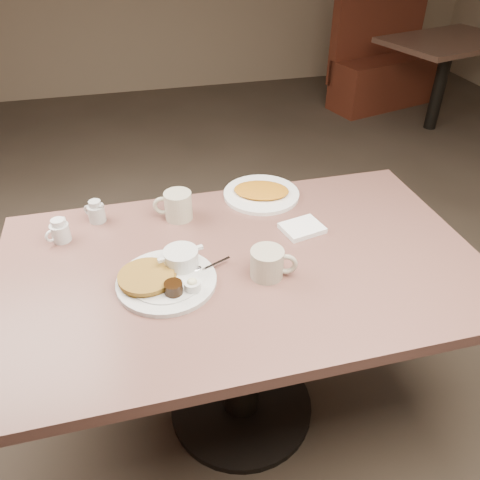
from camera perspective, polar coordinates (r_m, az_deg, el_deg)
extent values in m
cube|color=#4C3F33|center=(2.06, 0.14, -19.44)|extent=(7.00, 8.00, 0.02)
cube|color=#84564C|center=(1.51, 0.19, -3.21)|extent=(1.50, 0.90, 0.04)
cylinder|color=black|center=(1.75, 0.16, -12.26)|extent=(0.14, 0.14, 0.69)
cylinder|color=black|center=(2.03, 0.15, -19.04)|extent=(0.56, 0.56, 0.03)
cylinder|color=silver|center=(1.43, -8.74, -4.86)|extent=(0.36, 0.36, 0.01)
cylinder|color=silver|center=(1.42, -8.77, -4.57)|extent=(0.27, 0.27, 0.00)
cylinder|color=olive|center=(1.43, -10.95, -4.44)|extent=(0.21, 0.21, 0.01)
cylinder|color=olive|center=(1.42, -11.12, -4.25)|extent=(0.20, 0.20, 0.01)
cylinder|color=silver|center=(1.45, -7.05, -2.17)|extent=(0.13, 0.13, 0.05)
cube|color=silver|center=(1.42, -9.34, -2.36)|extent=(0.03, 0.02, 0.01)
cube|color=silver|center=(1.46, -4.91, -0.90)|extent=(0.03, 0.02, 0.01)
ellipsoid|color=white|center=(1.44, -7.62, -1.82)|extent=(0.06, 0.06, 0.03)
ellipsoid|color=white|center=(1.44, -6.44, -1.74)|extent=(0.05, 0.05, 0.02)
cylinder|color=black|center=(1.36, -7.93, -5.73)|extent=(0.06, 0.06, 0.04)
cylinder|color=silver|center=(1.37, -5.71, -5.44)|extent=(0.06, 0.06, 0.03)
ellipsoid|color=beige|center=(1.36, -5.74, -5.00)|extent=(0.04, 0.04, 0.02)
cube|color=silver|center=(1.46, -3.08, -2.92)|extent=(0.11, 0.06, 0.00)
ellipsoid|color=silver|center=(1.45, -5.28, -3.41)|extent=(0.04, 0.03, 0.01)
cylinder|color=#B4AD96|center=(1.42, 3.23, -2.79)|extent=(0.13, 0.13, 0.09)
cylinder|color=black|center=(1.39, 3.28, -1.50)|extent=(0.10, 0.10, 0.01)
torus|color=#B4AD96|center=(1.42, 5.47, -2.89)|extent=(0.07, 0.04, 0.07)
cube|color=white|center=(1.64, 7.41, 1.42)|extent=(0.15, 0.13, 0.02)
cylinder|color=beige|center=(1.69, -7.37, 4.09)|extent=(0.12, 0.12, 0.10)
torus|color=beige|center=(1.69, -9.18, 4.04)|extent=(0.07, 0.03, 0.07)
cylinder|color=silver|center=(1.68, -20.61, 0.84)|extent=(0.08, 0.08, 0.06)
cylinder|color=silver|center=(1.66, -20.90, 1.97)|extent=(0.05, 0.05, 0.02)
cone|color=silver|center=(1.67, -20.19, 2.22)|extent=(0.03, 0.03, 0.02)
torus|color=silver|center=(1.66, -21.58, 0.48)|extent=(0.04, 0.03, 0.04)
cylinder|color=#BBBCB8|center=(1.74, -16.72, 3.04)|extent=(0.07, 0.07, 0.06)
cylinder|color=#BBBCB8|center=(1.72, -16.94, 4.16)|extent=(0.05, 0.05, 0.02)
cone|color=#BBBCB8|center=(1.71, -16.31, 3.90)|extent=(0.03, 0.03, 0.02)
torus|color=#BBBCB8|center=(1.76, -17.56, 3.38)|extent=(0.04, 0.03, 0.04)
cylinder|color=white|center=(1.83, 2.55, 5.48)|extent=(0.37, 0.37, 0.01)
ellipsoid|color=orange|center=(1.82, 2.57, 5.96)|extent=(0.25, 0.21, 0.02)
cube|color=#5E2719|center=(5.02, 16.69, 17.59)|extent=(1.10, 0.64, 0.45)
cube|color=#5E2719|center=(5.03, 16.19, 23.01)|extent=(1.03, 0.36, 0.90)
cube|color=brown|center=(4.48, 23.78, 20.86)|extent=(1.18, 0.93, 0.04)
cylinder|color=black|center=(4.57, 22.62, 16.40)|extent=(0.13, 0.13, 0.71)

